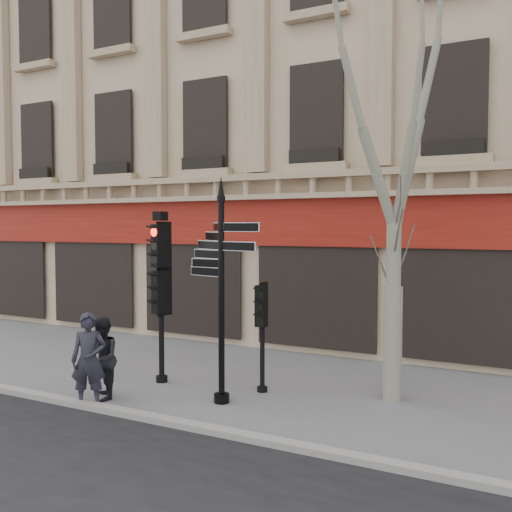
# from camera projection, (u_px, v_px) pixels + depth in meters

# --- Properties ---
(ground) EXTENTS (80.00, 80.00, 0.00)m
(ground) POSITION_uv_depth(u_px,v_px,m) (221.00, 405.00, 11.13)
(ground) COLOR slate
(ground) RESTS_ON ground
(kerb) EXTENTS (80.00, 0.25, 0.12)m
(kerb) POSITION_uv_depth(u_px,v_px,m) (180.00, 424.00, 9.89)
(kerb) COLOR gray
(kerb) RESTS_ON ground
(building) EXTENTS (28.00, 15.52, 18.00)m
(building) POSITION_uv_depth(u_px,v_px,m) (391.00, 82.00, 21.69)
(building) COLOR tan
(building) RESTS_ON ground
(fingerpost) EXTENTS (2.47, 2.47, 4.48)m
(fingerpost) POSITION_uv_depth(u_px,v_px,m) (221.00, 251.00, 11.13)
(fingerpost) COLOR black
(fingerpost) RESTS_ON ground
(traffic_signal_main) EXTENTS (0.47, 0.38, 3.81)m
(traffic_signal_main) POSITION_uv_depth(u_px,v_px,m) (161.00, 275.00, 12.65)
(traffic_signal_main) COLOR black
(traffic_signal_main) RESTS_ON ground
(traffic_signal_secondary) EXTENTS (0.40, 0.31, 2.26)m
(traffic_signal_secondary) POSITION_uv_depth(u_px,v_px,m) (262.00, 318.00, 11.94)
(traffic_signal_secondary) COLOR black
(traffic_signal_secondary) RESTS_ON ground
(plane_tree) EXTENTS (3.33, 3.33, 8.85)m
(plane_tree) POSITION_uv_depth(u_px,v_px,m) (396.00, 87.00, 11.12)
(plane_tree) COLOR gray
(plane_tree) RESTS_ON ground
(pedestrian_a) EXTENTS (0.80, 0.72, 1.83)m
(pedestrian_a) POSITION_uv_depth(u_px,v_px,m) (89.00, 360.00, 10.96)
(pedestrian_a) COLOR #22212C
(pedestrian_a) RESTS_ON ground
(pedestrian_b) EXTENTS (1.02, 1.01, 1.66)m
(pedestrian_b) POSITION_uv_depth(u_px,v_px,m) (101.00, 359.00, 11.45)
(pedestrian_b) COLOR black
(pedestrian_b) RESTS_ON ground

